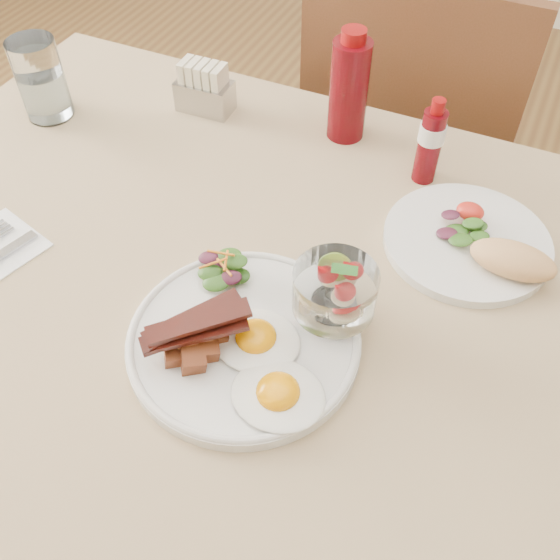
{
  "coord_description": "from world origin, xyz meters",
  "views": [
    {
      "loc": [
        0.22,
        -0.48,
        1.37
      ],
      "look_at": [
        0.01,
        -0.04,
        0.82
      ],
      "focal_mm": 40.0,
      "sensor_mm": 36.0,
      "label": 1
    }
  ],
  "objects_px": {
    "ketchup_bottle": "(349,89)",
    "main_plate": "(244,341)",
    "chair_far": "(408,147)",
    "water_glass": "(42,84)",
    "hot_sauce_bottle": "(430,142)",
    "sugar_caddy": "(204,90)",
    "table": "(284,329)",
    "second_plate": "(478,244)",
    "fruit_cup": "(335,291)"
  },
  "relations": [
    {
      "from": "ketchup_bottle",
      "to": "main_plate",
      "type": "bearing_deg",
      "value": -84.71
    },
    {
      "from": "chair_far",
      "to": "water_glass",
      "type": "height_order",
      "value": "chair_far"
    },
    {
      "from": "chair_far",
      "to": "hot_sauce_bottle",
      "type": "xyz_separation_m",
      "value": [
        0.1,
        -0.37,
        0.29
      ]
    },
    {
      "from": "chair_far",
      "to": "hot_sauce_bottle",
      "type": "relative_size",
      "value": 6.78
    },
    {
      "from": "sugar_caddy",
      "to": "table",
      "type": "bearing_deg",
      "value": -49.13
    },
    {
      "from": "table",
      "to": "ketchup_bottle",
      "type": "height_order",
      "value": "ketchup_bottle"
    },
    {
      "from": "second_plate",
      "to": "ketchup_bottle",
      "type": "distance_m",
      "value": 0.32
    },
    {
      "from": "ketchup_bottle",
      "to": "hot_sauce_bottle",
      "type": "height_order",
      "value": "ketchup_bottle"
    },
    {
      "from": "main_plate",
      "to": "hot_sauce_bottle",
      "type": "relative_size",
      "value": 2.04
    },
    {
      "from": "fruit_cup",
      "to": "water_glass",
      "type": "relative_size",
      "value": 0.75
    },
    {
      "from": "ketchup_bottle",
      "to": "sugar_caddy",
      "type": "relative_size",
      "value": 1.9
    },
    {
      "from": "second_plate",
      "to": "main_plate",
      "type": "bearing_deg",
      "value": -128.79
    },
    {
      "from": "fruit_cup",
      "to": "sugar_caddy",
      "type": "height_order",
      "value": "fruit_cup"
    },
    {
      "from": "main_plate",
      "to": "second_plate",
      "type": "xyz_separation_m",
      "value": [
        0.22,
        0.27,
        0.01
      ]
    },
    {
      "from": "table",
      "to": "second_plate",
      "type": "height_order",
      "value": "second_plate"
    },
    {
      "from": "table",
      "to": "fruit_cup",
      "type": "relative_size",
      "value": 13.37
    },
    {
      "from": "chair_far",
      "to": "sugar_caddy",
      "type": "relative_size",
      "value": 9.76
    },
    {
      "from": "hot_sauce_bottle",
      "to": "main_plate",
      "type": "bearing_deg",
      "value": -105.25
    },
    {
      "from": "fruit_cup",
      "to": "second_plate",
      "type": "distance_m",
      "value": 0.25
    },
    {
      "from": "chair_far",
      "to": "fruit_cup",
      "type": "height_order",
      "value": "chair_far"
    },
    {
      "from": "chair_far",
      "to": "fruit_cup",
      "type": "distance_m",
      "value": 0.76
    },
    {
      "from": "main_plate",
      "to": "fruit_cup",
      "type": "xyz_separation_m",
      "value": [
        0.09,
        0.07,
        0.06
      ]
    },
    {
      "from": "table",
      "to": "main_plate",
      "type": "relative_size",
      "value": 4.75
    },
    {
      "from": "fruit_cup",
      "to": "second_plate",
      "type": "relative_size",
      "value": 0.42
    },
    {
      "from": "fruit_cup",
      "to": "hot_sauce_bottle",
      "type": "relative_size",
      "value": 0.73
    },
    {
      "from": "main_plate",
      "to": "sugar_caddy",
      "type": "distance_m",
      "value": 0.51
    },
    {
      "from": "table",
      "to": "ketchup_bottle",
      "type": "relative_size",
      "value": 7.36
    },
    {
      "from": "main_plate",
      "to": "ketchup_bottle",
      "type": "distance_m",
      "value": 0.46
    },
    {
      "from": "main_plate",
      "to": "hot_sauce_bottle",
      "type": "height_order",
      "value": "hot_sauce_bottle"
    },
    {
      "from": "fruit_cup",
      "to": "ketchup_bottle",
      "type": "bearing_deg",
      "value": 108.49
    },
    {
      "from": "ketchup_bottle",
      "to": "water_glass",
      "type": "relative_size",
      "value": 1.36
    },
    {
      "from": "chair_far",
      "to": "main_plate",
      "type": "xyz_separation_m",
      "value": [
        -0.01,
        -0.77,
        0.24
      ]
    },
    {
      "from": "second_plate",
      "to": "hot_sauce_bottle",
      "type": "xyz_separation_m",
      "value": [
        -0.11,
        0.12,
        0.05
      ]
    },
    {
      "from": "sugar_caddy",
      "to": "ketchup_bottle",
      "type": "bearing_deg",
      "value": 5.71
    },
    {
      "from": "second_plate",
      "to": "sugar_caddy",
      "type": "distance_m",
      "value": 0.52
    },
    {
      "from": "table",
      "to": "water_glass",
      "type": "xyz_separation_m",
      "value": [
        -0.53,
        0.19,
        0.15
      ]
    },
    {
      "from": "chair_far",
      "to": "ketchup_bottle",
      "type": "bearing_deg",
      "value": -98.67
    },
    {
      "from": "hot_sauce_bottle",
      "to": "second_plate",
      "type": "bearing_deg",
      "value": -48.18
    },
    {
      "from": "chair_far",
      "to": "main_plate",
      "type": "relative_size",
      "value": 3.32
    },
    {
      "from": "ketchup_bottle",
      "to": "water_glass",
      "type": "xyz_separation_m",
      "value": [
        -0.48,
        -0.16,
        -0.03
      ]
    },
    {
      "from": "fruit_cup",
      "to": "main_plate",
      "type": "bearing_deg",
      "value": -141.85
    },
    {
      "from": "main_plate",
      "to": "water_glass",
      "type": "relative_size",
      "value": 2.11
    },
    {
      "from": "main_plate",
      "to": "second_plate",
      "type": "relative_size",
      "value": 1.19
    },
    {
      "from": "table",
      "to": "hot_sauce_bottle",
      "type": "height_order",
      "value": "hot_sauce_bottle"
    },
    {
      "from": "main_plate",
      "to": "chair_far",
      "type": "bearing_deg",
      "value": 89.5
    },
    {
      "from": "main_plate",
      "to": "ketchup_bottle",
      "type": "height_order",
      "value": "ketchup_bottle"
    },
    {
      "from": "table",
      "to": "sugar_caddy",
      "type": "relative_size",
      "value": 13.96
    },
    {
      "from": "second_plate",
      "to": "water_glass",
      "type": "relative_size",
      "value": 1.77
    },
    {
      "from": "chair_far",
      "to": "main_plate",
      "type": "height_order",
      "value": "chair_far"
    },
    {
      "from": "water_glass",
      "to": "chair_far",
      "type": "bearing_deg",
      "value": 42.03
    }
  ]
}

